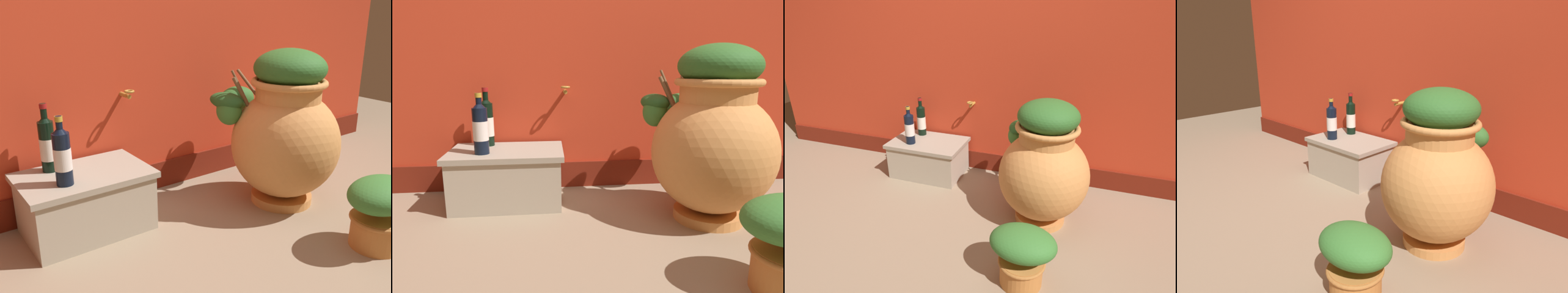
{
  "view_description": "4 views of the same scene",
  "coord_description": "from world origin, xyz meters",
  "views": [
    {
      "loc": [
        -1.13,
        -1.06,
        1.13
      ],
      "look_at": [
        0.12,
        0.66,
        0.4
      ],
      "focal_mm": 39.6,
      "sensor_mm": 36.0,
      "label": 1
    },
    {
      "loc": [
        -0.18,
        -1.08,
        0.76
      ],
      "look_at": [
        0.03,
        0.8,
        0.34
      ],
      "focal_mm": 31.51,
      "sensor_mm": 36.0,
      "label": 2
    },
    {
      "loc": [
        0.86,
        -1.46,
        1.45
      ],
      "look_at": [
        0.09,
        0.76,
        0.39
      ],
      "focal_mm": 29.99,
      "sensor_mm": 36.0,
      "label": 3
    },
    {
      "loc": [
        1.62,
        -1.03,
        1.17
      ],
      "look_at": [
        0.06,
        0.61,
        0.43
      ],
      "focal_mm": 33.54,
      "sensor_mm": 36.0,
      "label": 4
    }
  ],
  "objects": [
    {
      "name": "potted_shrub",
      "position": [
        0.63,
        -0.1,
        0.2
      ],
      "size": [
        0.36,
        0.28,
        0.35
      ],
      "color": "#CC7F3D",
      "rests_on": "ground_plane"
    },
    {
      "name": "wine_bottle_middle",
      "position": [
        -0.54,
        0.78,
        0.46
      ],
      "size": [
        0.08,
        0.08,
        0.33
      ],
      "color": "black",
      "rests_on": "stone_ledge"
    },
    {
      "name": "wine_bottle_left",
      "position": [
        -0.55,
        0.99,
        0.46
      ],
      "size": [
        0.08,
        0.08,
        0.34
      ],
      "color": "black",
      "rests_on": "stone_ledge"
    },
    {
      "name": "terracotta_urn",
      "position": [
        0.63,
        0.52,
        0.43
      ],
      "size": [
        0.61,
        0.76,
        0.88
      ],
      "color": "#D68E4C",
      "rests_on": "ground_plane"
    },
    {
      "name": "stone_ledge",
      "position": [
        -0.42,
        0.86,
        0.17
      ],
      "size": [
        0.64,
        0.42,
        0.32
      ],
      "color": "#B2A893",
      "rests_on": "ground_plane"
    },
    {
      "name": "ground_plane",
      "position": [
        0.0,
        0.0,
        0.0
      ],
      "size": [
        7.0,
        7.0,
        0.0
      ],
      "primitive_type": "plane",
      "color": "gray"
    },
    {
      "name": "back_wall",
      "position": [
        -0.0,
        1.2,
        1.29
      ],
      "size": [
        4.4,
        0.33,
        2.6
      ],
      "color": "red",
      "rests_on": "ground_plane"
    }
  ]
}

